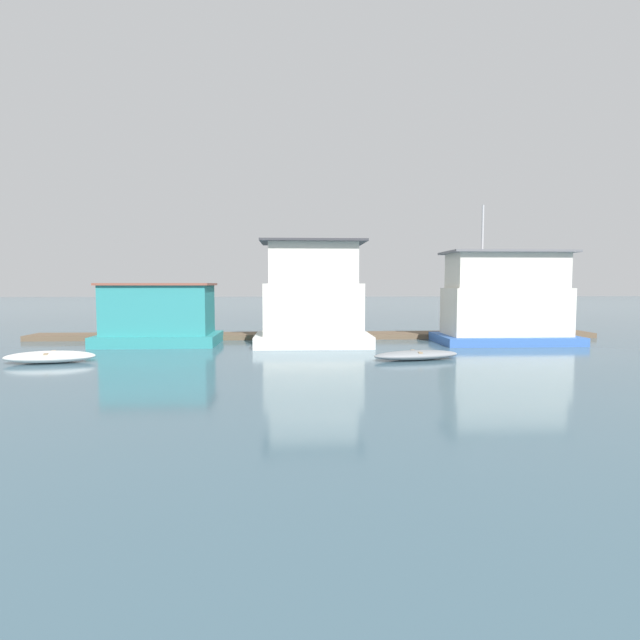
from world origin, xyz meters
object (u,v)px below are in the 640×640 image
houseboat_white (313,299)px  dinghy_white (50,357)px  mooring_post_centre (306,329)px  mooring_post_far_left (106,327)px  houseboat_blue (505,301)px  dinghy_grey (416,355)px  houseboat_teal (159,316)px

houseboat_white → dinghy_white: houseboat_white is taller
mooring_post_centre → mooring_post_far_left: bearing=180.0°
houseboat_blue → dinghy_grey: bearing=-137.3°
houseboat_teal → houseboat_white: houseboat_white is taller
houseboat_blue → houseboat_white: bearing=-177.3°
houseboat_white → dinghy_grey: size_ratio=1.53×
dinghy_white → mooring_post_centre: 13.28m
dinghy_white → mooring_post_centre: (10.84, 7.65, 0.43)m
houseboat_teal → dinghy_white: size_ratio=1.69×
dinghy_white → dinghy_grey: size_ratio=0.93×
houseboat_teal → dinghy_grey: size_ratio=1.58×
houseboat_teal → mooring_post_centre: size_ratio=4.64×
houseboat_blue → dinghy_grey: 8.95m
houseboat_teal → houseboat_blue: houseboat_blue is taller
mooring_post_far_left → mooring_post_centre: bearing=0.0°
houseboat_blue → dinghy_grey: (-6.39, -5.90, -2.12)m
houseboat_teal → mooring_post_far_left: houseboat_teal is taller
houseboat_blue → mooring_post_far_left: bearing=175.5°
dinghy_white → mooring_post_centre: size_ratio=2.74×
houseboat_teal → mooring_post_far_left: bearing=156.1°
houseboat_white → mooring_post_far_left: houseboat_white is taller
dinghy_grey → mooring_post_centre: size_ratio=2.94×
mooring_post_far_left → houseboat_white: bearing=-10.9°
houseboat_teal → dinghy_white: bearing=-115.1°
houseboat_white → dinghy_white: 12.59m
houseboat_blue → houseboat_teal: bearing=179.2°
mooring_post_centre → dinghy_white: bearing=-144.8°
dinghy_grey → houseboat_white: bearing=128.4°
dinghy_white → dinghy_grey: (15.43, -0.00, -0.04)m
houseboat_white → mooring_post_far_left: 11.98m
houseboat_teal → houseboat_white: 8.36m
mooring_post_far_left → dinghy_grey: bearing=-25.6°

